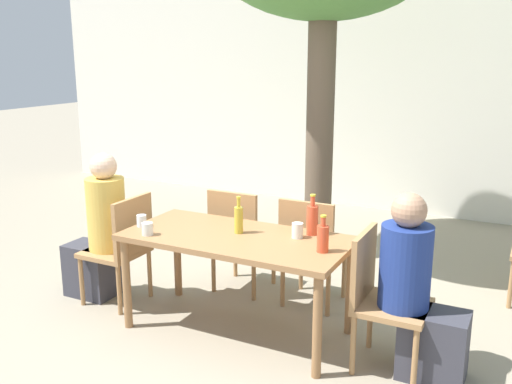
# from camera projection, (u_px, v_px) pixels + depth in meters

# --- Properties ---
(ground_plane) EXTENTS (30.00, 30.00, 0.00)m
(ground_plane) POSITION_uv_depth(u_px,v_px,m) (237.00, 329.00, 4.16)
(ground_plane) COLOR gray
(cafe_building_wall) EXTENTS (10.00, 0.08, 2.80)m
(cafe_building_wall) POSITION_uv_depth(u_px,v_px,m) (382.00, 99.00, 7.07)
(cafe_building_wall) COLOR white
(cafe_building_wall) RESTS_ON ground_plane
(dining_table_front) EXTENTS (1.59, 0.76, 0.72)m
(dining_table_front) POSITION_uv_depth(u_px,v_px,m) (237.00, 247.00, 4.01)
(dining_table_front) COLOR #996B42
(dining_table_front) RESTS_ON ground_plane
(patio_chair_0) EXTENTS (0.44, 0.44, 0.89)m
(patio_chair_0) POSITION_uv_depth(u_px,v_px,m) (123.00, 244.00, 4.50)
(patio_chair_0) COLOR #A87A4C
(patio_chair_0) RESTS_ON ground_plane
(patio_chair_1) EXTENTS (0.44, 0.44, 0.89)m
(patio_chair_1) POSITION_uv_depth(u_px,v_px,m) (380.00, 293.00, 3.59)
(patio_chair_1) COLOR #A87A4C
(patio_chair_1) RESTS_ON ground_plane
(patio_chair_2) EXTENTS (0.44, 0.44, 0.89)m
(patio_chair_2) POSITION_uv_depth(u_px,v_px,m) (239.00, 235.00, 4.72)
(patio_chair_2) COLOR #A87A4C
(patio_chair_2) RESTS_ON ground_plane
(patio_chair_3) EXTENTS (0.44, 0.44, 0.89)m
(patio_chair_3) POSITION_uv_depth(u_px,v_px,m) (311.00, 247.00, 4.43)
(patio_chair_3) COLOR #A87A4C
(patio_chair_3) RESTS_ON ground_plane
(person_seated_0) EXTENTS (0.55, 0.30, 1.21)m
(person_seated_0) POSITION_uv_depth(u_px,v_px,m) (100.00, 235.00, 4.59)
(person_seated_0) COLOR #383842
(person_seated_0) RESTS_ON ground_plane
(person_seated_1) EXTENTS (0.56, 0.31, 1.16)m
(person_seated_1) POSITION_uv_depth(u_px,v_px,m) (418.00, 297.00, 3.48)
(person_seated_1) COLOR #383842
(person_seated_1) RESTS_ON ground_plane
(soda_bottle_0) EXTENTS (0.08, 0.08, 0.25)m
(soda_bottle_0) POSITION_uv_depth(u_px,v_px,m) (323.00, 238.00, 3.65)
(soda_bottle_0) COLOR #DB4C2D
(soda_bottle_0) RESTS_ON dining_table_front
(oil_cruet_1) EXTENTS (0.06, 0.06, 0.27)m
(oil_cruet_1) POSITION_uv_depth(u_px,v_px,m) (239.00, 219.00, 4.03)
(oil_cruet_1) COLOR gold
(oil_cruet_1) RESTS_ON dining_table_front
(soda_bottle_2) EXTENTS (0.08, 0.08, 0.29)m
(soda_bottle_2) POSITION_uv_depth(u_px,v_px,m) (312.00, 219.00, 3.99)
(soda_bottle_2) COLOR #DB4C2D
(soda_bottle_2) RESTS_ON dining_table_front
(drinking_glass_0) EXTENTS (0.07, 0.07, 0.09)m
(drinking_glass_0) POSITION_uv_depth(u_px,v_px,m) (142.00, 221.00, 4.19)
(drinking_glass_0) COLOR white
(drinking_glass_0) RESTS_ON dining_table_front
(drinking_glass_1) EXTENTS (0.08, 0.08, 0.11)m
(drinking_glass_1) POSITION_uv_depth(u_px,v_px,m) (297.00, 230.00, 3.94)
(drinking_glass_1) COLOR silver
(drinking_glass_1) RESTS_ON dining_table_front
(drinking_glass_2) EXTENTS (0.08, 0.08, 0.09)m
(drinking_glass_2) POSITION_uv_depth(u_px,v_px,m) (147.00, 229.00, 4.00)
(drinking_glass_2) COLOR silver
(drinking_glass_2) RESTS_ON dining_table_front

